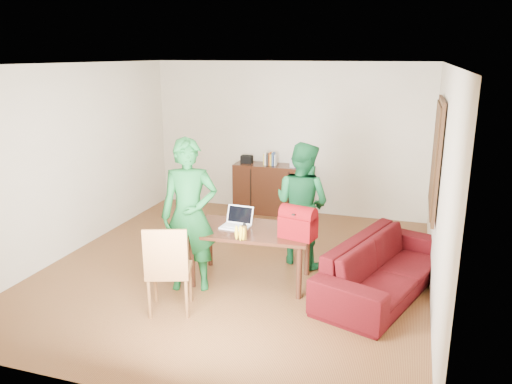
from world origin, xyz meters
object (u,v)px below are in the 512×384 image
(person_near, at_px, (189,215))
(laptop, at_px, (235,224))
(red_bag, at_px, (298,225))
(sofa, at_px, (384,267))
(table, at_px, (251,235))
(bottle, at_px, (244,231))
(chair, at_px, (170,286))
(person_far, at_px, (302,204))

(person_near, xyz_separation_m, laptop, (0.45, 0.38, -0.19))
(laptop, relative_size, red_bag, 0.86)
(person_near, distance_m, sofa, 2.45)
(table, relative_size, sofa, 0.70)
(person_near, bearing_deg, table, 11.93)
(bottle, bearing_deg, laptop, 124.72)
(table, xyz_separation_m, sofa, (1.64, 0.21, -0.29))
(table, distance_m, laptop, 0.24)
(sofa, bearing_deg, laptop, 116.41)
(chair, height_order, red_bag, chair)
(person_near, distance_m, person_far, 1.64)
(sofa, bearing_deg, red_bag, 127.23)
(chair, bearing_deg, sofa, 9.28)
(chair, relative_size, sofa, 0.47)
(chair, height_order, sofa, chair)
(person_far, xyz_separation_m, sofa, (1.17, -0.59, -0.52))
(sofa, bearing_deg, bottle, 129.16)
(person_near, height_order, sofa, person_near)
(table, xyz_separation_m, laptop, (-0.21, -0.02, 0.13))
(chair, xyz_separation_m, red_bag, (1.25, 0.90, 0.55))
(red_bag, bearing_deg, chair, -130.79)
(bottle, height_order, sofa, bottle)
(chair, height_order, person_far, person_far)
(chair, height_order, laptop, chair)
(table, bearing_deg, person_near, -152.74)
(laptop, bearing_deg, table, 8.29)
(bottle, xyz_separation_m, sofa, (1.60, 0.58, -0.48))
(red_bag, distance_m, sofa, 1.19)
(bottle, xyz_separation_m, red_bag, (0.59, 0.25, 0.06))
(bottle, relative_size, sofa, 0.09)
(red_bag, relative_size, sofa, 0.19)
(bottle, bearing_deg, person_far, 69.60)
(table, height_order, red_bag, red_bag)
(person_far, xyz_separation_m, red_bag, (0.16, -0.91, 0.01))
(person_far, bearing_deg, laptop, 71.76)
(chair, relative_size, laptop, 2.86)
(table, xyz_separation_m, red_bag, (0.62, -0.12, 0.24))
(person_far, height_order, laptop, person_far)
(table, relative_size, laptop, 4.26)
(chair, bearing_deg, laptop, 47.88)
(person_near, relative_size, sofa, 0.85)
(person_near, relative_size, person_far, 1.11)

